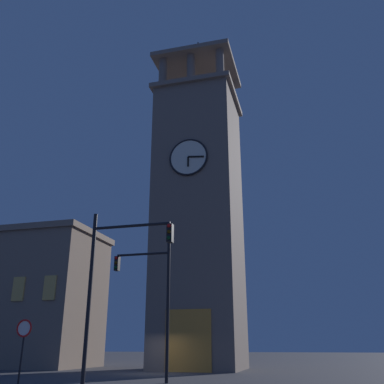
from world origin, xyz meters
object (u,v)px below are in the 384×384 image
(traffic_signal_near, at_px, (114,271))
(traffic_signal_mid, at_px, (152,289))
(clocktower, at_px, (199,214))
(no_horn_sign, at_px, (24,333))

(traffic_signal_near, xyz_separation_m, traffic_signal_mid, (0.07, -4.66, -0.15))
(clocktower, xyz_separation_m, traffic_signal_near, (-0.63, 16.53, -7.24))
(traffic_signal_near, xyz_separation_m, no_horn_sign, (4.97, -1.62, -2.30))
(no_horn_sign, bearing_deg, traffic_signal_near, 161.99)
(traffic_signal_near, distance_m, traffic_signal_mid, 4.66)
(no_horn_sign, bearing_deg, clocktower, -106.24)
(clocktower, relative_size, traffic_signal_mid, 4.23)
(clocktower, xyz_separation_m, no_horn_sign, (4.34, 14.91, -9.53))
(traffic_signal_near, relative_size, no_horn_sign, 2.50)
(clocktower, relative_size, no_horn_sign, 10.37)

